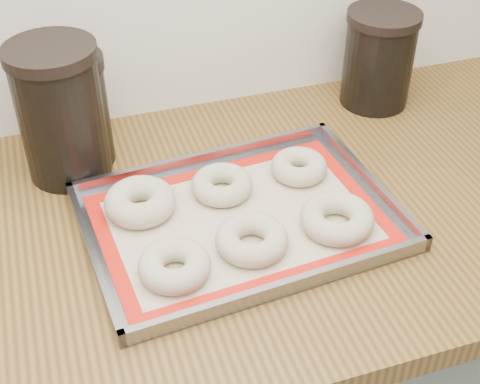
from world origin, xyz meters
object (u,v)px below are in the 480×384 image
object	(u,v)px
bagel_back_left	(140,202)
bagel_front_left	(174,265)
canister_mid	(72,111)
bagel_front_right	(337,218)
bagel_back_right	(299,167)
bagel_front_mid	(252,239)
canister_right	(379,58)
canister_left	(61,112)
bagel_back_mid	(222,185)
baking_tray	(240,219)

from	to	relation	value
bagel_back_left	bagel_front_left	bearing A→B (deg)	-83.24
canister_mid	bagel_front_left	bearing A→B (deg)	-74.85
bagel_front_right	bagel_back_right	bearing A→B (deg)	91.82
bagel_front_mid	canister_mid	bearing A→B (deg)	123.95
canister_mid	canister_right	world-z (taller)	canister_mid
bagel_front_right	bagel_back_left	world-z (taller)	bagel_back_left
bagel_back_right	bagel_front_right	bearing A→B (deg)	-88.18
canister_right	canister_left	bearing A→B (deg)	-175.53
bagel_front_mid	bagel_back_right	xyz separation A→B (m)	(0.13, 0.14, -0.00)
bagel_back_mid	bagel_front_mid	bearing A→B (deg)	-88.58
bagel_front_right	bagel_front_mid	bearing A→B (deg)	-178.58
bagel_front_left	canister_mid	size ratio (longest dim) A/B	0.53
bagel_back_right	canister_left	xyz separation A→B (m)	(-0.35, 0.14, 0.09)
baking_tray	bagel_back_mid	bearing A→B (deg)	94.89
bagel_back_left	bagel_back_right	size ratio (longest dim) A/B	1.19
bagel_back_right	canister_mid	bearing A→B (deg)	154.18
bagel_front_mid	bagel_back_mid	world-z (taller)	bagel_front_mid
canister_right	bagel_front_mid	bearing A→B (deg)	-137.95
bagel_back_mid	canister_left	size ratio (longest dim) A/B	0.43
bagel_back_right	canister_left	distance (m)	0.39
bagel_back_mid	canister_right	distance (m)	0.42
canister_mid	bagel_back_right	bearing A→B (deg)	-25.82
bagel_front_right	bagel_back_left	distance (m)	0.30
bagel_front_mid	bagel_front_right	bearing A→B (deg)	1.42
canister_left	bagel_back_right	bearing A→B (deg)	-21.10
bagel_back_left	bagel_front_right	bearing A→B (deg)	-25.09
baking_tray	bagel_back_right	xyz separation A→B (m)	(0.13, 0.08, 0.01)
canister_left	canister_right	size ratio (longest dim) A/B	1.25
bagel_front_mid	canister_right	world-z (taller)	canister_right
baking_tray	bagel_back_left	bearing A→B (deg)	154.16
bagel_front_left	bagel_back_left	distance (m)	0.15
bagel_front_left	bagel_back_left	world-z (taller)	bagel_back_left
bagel_back_left	canister_mid	distance (m)	0.20
canister_left	canister_mid	world-z (taller)	canister_left
bagel_back_right	baking_tray	bearing A→B (deg)	-148.06
canister_left	bagel_back_mid	bearing A→B (deg)	-33.12
bagel_front_left	canister_left	xyz separation A→B (m)	(-0.11, 0.30, 0.09)
baking_tray	canister_right	size ratio (longest dim) A/B	2.66
baking_tray	bagel_back_mid	world-z (taller)	bagel_back_mid
bagel_front_left	bagel_back_left	bearing A→B (deg)	96.76
baking_tray	bagel_front_right	distance (m)	0.15
bagel_back_mid	canister_left	bearing A→B (deg)	146.88
bagel_back_left	canister_left	distance (m)	0.20
bagel_back_mid	bagel_back_right	world-z (taller)	same
baking_tray	canister_right	xyz separation A→B (m)	(0.36, 0.26, 0.08)
bagel_back_mid	canister_right	world-z (taller)	canister_right
bagel_front_left	canister_left	bearing A→B (deg)	109.55
bagel_back_mid	bagel_front_left	bearing A→B (deg)	-126.79
bagel_front_right	canister_mid	bearing A→B (deg)	138.44
bagel_front_right	baking_tray	bearing A→B (deg)	155.70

